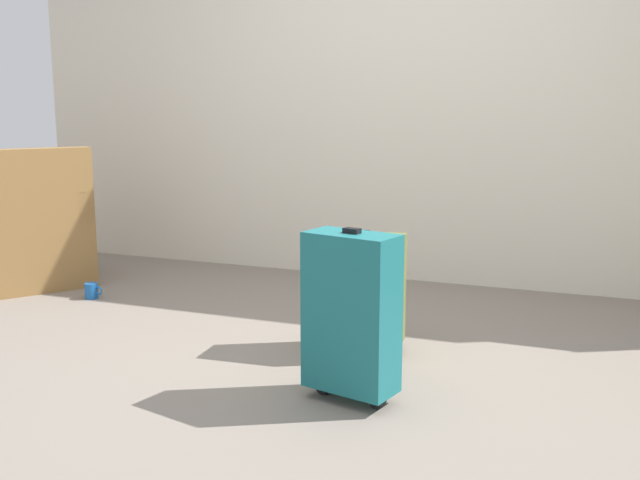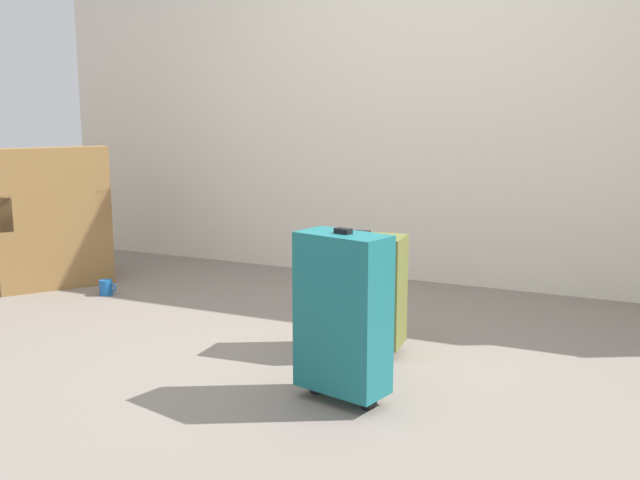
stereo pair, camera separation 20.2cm
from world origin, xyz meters
TOP-DOWN VIEW (x-y plane):
  - ground_plane at (0.00, 0.00)m, footprint 9.99×9.99m
  - back_wall at (0.00, 1.91)m, footprint 5.71×0.10m
  - armchair at (-2.26, 0.84)m, footprint 0.97×0.97m
  - mug at (-1.66, 0.69)m, footprint 0.12×0.08m
  - suitcase_olive at (0.17, 0.37)m, footprint 0.41×0.23m
  - suitcase_teal at (0.32, -0.21)m, footprint 0.39×0.26m

SIDE VIEW (x-z plane):
  - ground_plane at x=0.00m, z-range 0.00..0.00m
  - mug at x=-1.66m, z-range 0.00..0.10m
  - suitcase_olive at x=0.17m, z-range 0.01..0.60m
  - armchair at x=-2.26m, z-range -0.13..0.77m
  - suitcase_teal at x=0.32m, z-range 0.01..0.71m
  - back_wall at x=0.00m, z-range 0.00..2.60m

